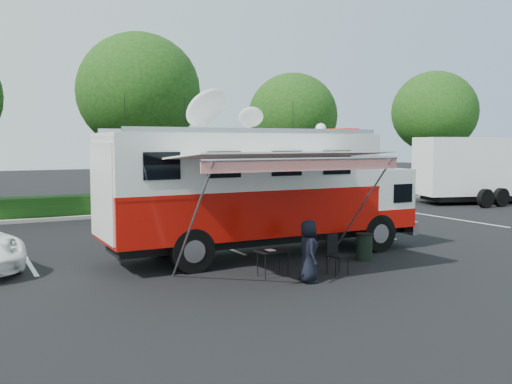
% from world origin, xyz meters
% --- Properties ---
extents(ground_plane, '(120.00, 120.00, 0.00)m').
position_xyz_m(ground_plane, '(0.00, 0.00, 0.00)').
color(ground_plane, black).
rests_on(ground_plane, ground).
extents(back_border, '(60.00, 6.14, 8.87)m').
position_xyz_m(back_border, '(1.14, 12.90, 5.00)').
color(back_border, '#9E998E').
rests_on(back_border, ground_plane).
extents(stall_lines, '(24.12, 5.50, 0.01)m').
position_xyz_m(stall_lines, '(-0.50, 3.00, 0.00)').
color(stall_lines, silver).
rests_on(stall_lines, ground_plane).
extents(command_truck, '(9.86, 2.71, 4.73)m').
position_xyz_m(command_truck, '(-0.09, -0.00, 2.03)').
color(command_truck, black).
rests_on(command_truck, ground_plane).
extents(awning, '(5.38, 2.77, 3.25)m').
position_xyz_m(awning, '(-0.97, -2.81, 3.05)').
color(awning, silver).
rests_on(awning, ground_plane).
extents(person, '(0.69, 0.87, 1.55)m').
position_xyz_m(person, '(-0.66, -3.50, 0.00)').
color(person, black).
rests_on(person, ground_plane).
extents(folding_table, '(0.86, 0.66, 0.69)m').
position_xyz_m(folding_table, '(-1.13, -2.55, 0.64)').
color(folding_table, black).
rests_on(folding_table, ground_plane).
extents(folding_chair, '(0.63, 0.66, 1.04)m').
position_xyz_m(folding_chair, '(0.48, -3.02, 0.62)').
color(folding_chair, black).
rests_on(folding_chair, ground_plane).
extents(trash_bin, '(0.52, 0.52, 0.78)m').
position_xyz_m(trash_bin, '(2.29, -1.98, 0.39)').
color(trash_bin, black).
rests_on(trash_bin, ground_plane).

